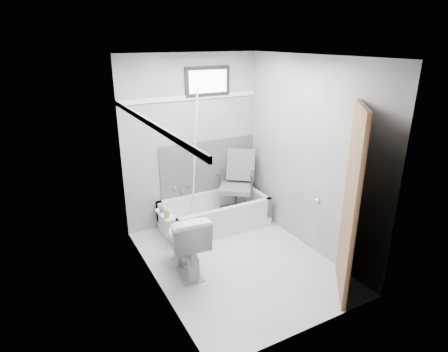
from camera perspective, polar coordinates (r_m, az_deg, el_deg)
floor at (r=4.71m, az=2.07°, el=-12.82°), size 2.60×2.60×0.00m
ceiling at (r=3.95m, az=2.53°, el=17.79°), size 2.60×2.60×0.00m
wall_back at (r=5.29m, az=-4.91°, el=5.19°), size 2.00×0.02×2.40m
wall_front at (r=3.21m, az=14.17°, el=-5.66°), size 2.00×0.02×2.40m
wall_left at (r=3.80m, az=-10.85°, el=-1.27°), size 0.02×2.60×2.40m
wall_right at (r=4.74m, az=12.77°, el=2.97°), size 0.02×2.60×2.40m
bathtub at (r=5.38m, az=-1.44°, el=-5.73°), size 1.50×0.70×0.42m
office_chair at (r=5.43m, az=1.77°, el=-1.17°), size 0.75×0.75×0.93m
toilet at (r=4.38m, az=-5.92°, el=-9.87°), size 0.51×0.81×0.75m
door at (r=3.99m, az=24.32°, el=-4.85°), size 0.78×0.78×2.00m
window at (r=5.22m, az=-2.53°, el=14.22°), size 0.66×0.04×0.40m
backerboard at (r=5.49m, az=-2.35°, el=1.47°), size 1.50×0.02×0.78m
trim_back at (r=5.15m, az=-5.06°, el=11.83°), size 2.00×0.02×0.06m
trim_left at (r=3.62m, az=-11.31°, el=7.93°), size 0.02×2.60×0.06m
pole at (r=5.09m, az=-4.50°, el=2.84°), size 0.02×0.33×1.93m
shelf at (r=3.82m, az=-8.95°, el=-5.91°), size 0.10×0.32×0.02m
soap_bottle_a at (r=3.72m, az=-8.73°, el=-5.52°), size 0.05×0.05×0.10m
soap_bottle_b at (r=3.84m, az=-9.45°, el=-4.79°), size 0.09×0.09×0.08m
faucet at (r=5.39m, az=-6.52°, el=-1.85°), size 0.26×0.10×0.16m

